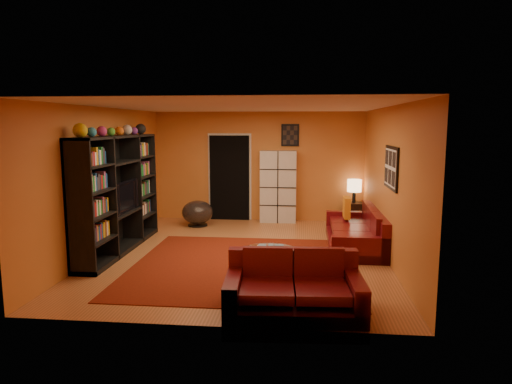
# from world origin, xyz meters

# --- Properties ---
(floor) EXTENTS (6.00, 6.00, 0.00)m
(floor) POSITION_xyz_m (0.00, 0.00, 0.00)
(floor) COLOR brown
(floor) RESTS_ON ground
(ceiling) EXTENTS (6.00, 6.00, 0.00)m
(ceiling) POSITION_xyz_m (0.00, 0.00, 2.60)
(ceiling) COLOR white
(ceiling) RESTS_ON wall_back
(wall_back) EXTENTS (6.00, 0.00, 6.00)m
(wall_back) POSITION_xyz_m (0.00, 3.00, 1.30)
(wall_back) COLOR #C0692A
(wall_back) RESTS_ON floor
(wall_front) EXTENTS (6.00, 0.00, 6.00)m
(wall_front) POSITION_xyz_m (0.00, -3.00, 1.30)
(wall_front) COLOR #C0692A
(wall_front) RESTS_ON floor
(wall_left) EXTENTS (0.00, 6.00, 6.00)m
(wall_left) POSITION_xyz_m (-2.50, 0.00, 1.30)
(wall_left) COLOR #C0692A
(wall_left) RESTS_ON floor
(wall_right) EXTENTS (0.00, 6.00, 6.00)m
(wall_right) POSITION_xyz_m (2.50, 0.00, 1.30)
(wall_right) COLOR #C0692A
(wall_right) RESTS_ON floor
(rug) EXTENTS (3.60, 3.60, 0.01)m
(rug) POSITION_xyz_m (0.10, -0.70, 0.01)
(rug) COLOR #511309
(rug) RESTS_ON floor
(doorway) EXTENTS (0.95, 0.10, 2.04)m
(doorway) POSITION_xyz_m (-0.70, 2.96, 1.02)
(doorway) COLOR black
(doorway) RESTS_ON floor
(wall_art_right) EXTENTS (0.03, 1.00, 0.70)m
(wall_art_right) POSITION_xyz_m (2.48, -0.30, 1.60)
(wall_art_right) COLOR black
(wall_art_right) RESTS_ON wall_right
(wall_art_back) EXTENTS (0.42, 0.03, 0.52)m
(wall_art_back) POSITION_xyz_m (0.75, 2.98, 2.05)
(wall_art_back) COLOR black
(wall_art_back) RESTS_ON wall_back
(entertainment_unit) EXTENTS (0.45, 3.00, 2.10)m
(entertainment_unit) POSITION_xyz_m (-2.27, 0.00, 1.05)
(entertainment_unit) COLOR black
(entertainment_unit) RESTS_ON floor
(tv) EXTENTS (0.99, 0.13, 0.57)m
(tv) POSITION_xyz_m (-2.23, 0.02, 1.01)
(tv) COLOR black
(tv) RESTS_ON entertainment_unit
(sofa) EXTENTS (1.02, 2.42, 0.85)m
(sofa) POSITION_xyz_m (2.14, 0.72, 0.28)
(sofa) COLOR #4F0A10
(sofa) RESTS_ON rug
(loveseat) EXTENTS (1.73, 1.10, 0.85)m
(loveseat) POSITION_xyz_m (0.95, -2.41, 0.28)
(loveseat) COLOR #4F0A10
(loveseat) RESTS_ON rug
(throw_pillow) EXTENTS (0.12, 0.42, 0.42)m
(throw_pillow) POSITION_xyz_m (1.95, 1.36, 0.63)
(throw_pillow) COLOR orange
(throw_pillow) RESTS_ON sofa
(coffee_table) EXTENTS (0.83, 0.83, 0.42)m
(coffee_table) POSITION_xyz_m (0.57, -1.22, 0.38)
(coffee_table) COLOR silver
(coffee_table) RESTS_ON floor
(storage_cabinet) EXTENTS (0.85, 0.39, 1.69)m
(storage_cabinet) POSITION_xyz_m (0.48, 2.80, 0.85)
(storage_cabinet) COLOR beige
(storage_cabinet) RESTS_ON floor
(bowl_chair) EXTENTS (0.71, 0.71, 0.58)m
(bowl_chair) POSITION_xyz_m (-1.32, 2.16, 0.31)
(bowl_chair) COLOR black
(bowl_chair) RESTS_ON floor
(side_table) EXTENTS (0.41, 0.41, 0.50)m
(side_table) POSITION_xyz_m (2.25, 2.74, 0.25)
(side_table) COLOR black
(side_table) RESTS_ON floor
(table_lamp) EXTENTS (0.32, 0.32, 0.54)m
(table_lamp) POSITION_xyz_m (2.25, 2.74, 0.89)
(table_lamp) COLOR black
(table_lamp) RESTS_ON side_table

